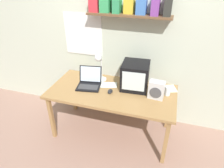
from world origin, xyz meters
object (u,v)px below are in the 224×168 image
Objects in this scene: loose_paper_near_laptop at (109,85)px; space_heater at (156,90)px; laptop at (89,81)px; juice_glass at (168,91)px; corner_desk at (112,94)px; loose_paper_near_monitor at (169,88)px; desk_lamp at (99,63)px; crt_monitor at (135,76)px; computer_mouse at (110,91)px.

space_heater is at bearing -10.50° from loose_paper_near_laptop.
juice_glass is (1.01, 0.06, -0.01)m from laptop.
laptop is 1.38× the size of loose_paper_near_laptop.
corner_desk is 6.48× the size of loose_paper_near_laptop.
loose_paper_near_monitor is at bearing 66.43° from space_heater.
desk_lamp is at bearing 140.39° from corner_desk.
desk_lamp is 0.95m from juice_glass.
computer_mouse is at bearing -144.82° from crt_monitor.
desk_lamp is 1.70× the size of loose_paper_near_monitor.
juice_glass is 0.44× the size of loose_paper_near_laptop.
desk_lamp is 0.32m from loose_paper_near_laptop.
crt_monitor reaches higher than space_heater.
corner_desk is 14.77× the size of computer_mouse.
laptop is 0.33m from computer_mouse.
desk_lamp reaches higher than computer_mouse.
laptop is 1.02m from juice_glass.
corner_desk is 0.58m from space_heater.
crt_monitor is at bearing 171.67° from juice_glass.
desk_lamp is at bearing 154.52° from loose_paper_near_laptop.
laptop is at bearing -162.37° from loose_paper_near_laptop.
crt_monitor is 0.34m from space_heater.
loose_paper_near_laptop is (-0.64, 0.12, -0.11)m from space_heater.
loose_paper_near_monitor is at bearing 23.67° from computer_mouse.
desk_lamp is 0.97m from loose_paper_near_monitor.
loose_paper_near_laptop is at bearing -175.62° from crt_monitor.
computer_mouse is at bearing -167.54° from juice_glass.
juice_glass is (0.92, -0.09, -0.22)m from desk_lamp.
space_heater is at bearing 5.13° from computer_mouse.
laptop is at bearing -177.25° from space_heater.
loose_paper_near_monitor is (0.14, 0.26, -0.11)m from space_heater.
laptop reaches higher than juice_glass.
desk_lamp reaches higher than juice_glass.
loose_paper_near_monitor is (0.44, 0.09, -0.17)m from crt_monitor.
desk_lamp is (0.09, 0.15, 0.21)m from laptop.
desk_lamp is at bearing 174.53° from juice_glass.
loose_paper_near_monitor reaches higher than corner_desk.
crt_monitor reaches higher than juice_glass.
computer_mouse is at bearing -25.86° from desk_lamp.
juice_glass reaches higher than computer_mouse.
desk_lamp is at bearing 133.23° from computer_mouse.
desk_lamp reaches higher than loose_paper_near_monitor.
loose_paper_near_laptop is at bearing 8.01° from laptop.
corner_desk is 7.22× the size of space_heater.
juice_glass is at bearing -11.86° from crt_monitor.
laptop is 3.15× the size of computer_mouse.
corner_desk is 4.35× the size of crt_monitor.
corner_desk is at bearing -159.14° from loose_paper_near_monitor.
laptop is 1.46× the size of loose_paper_near_monitor.
loose_paper_near_monitor is at bearing 20.86° from corner_desk.
laptop is 0.86× the size of desk_lamp.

